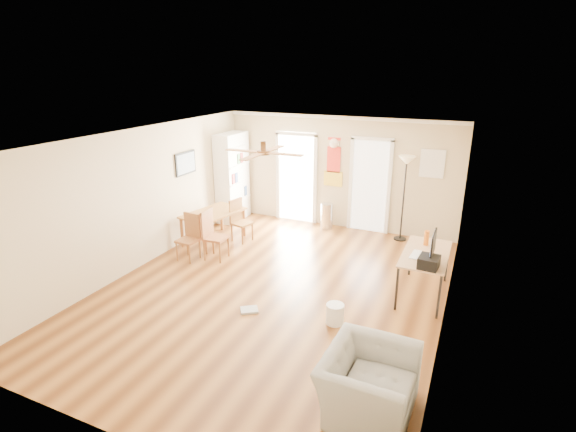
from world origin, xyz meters
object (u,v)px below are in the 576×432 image
at_px(bookshelf, 232,177).
at_px(torchiere_lamp, 403,199).
at_px(dining_table, 214,227).
at_px(wastebasket_a, 335,314).
at_px(armchair, 368,383).
at_px(dining_chair_right_b, 216,235).
at_px(trash_can, 327,216).
at_px(wastebasket_b, 358,344).
at_px(printer, 429,262).
at_px(dining_chair_right_a, 242,221).
at_px(dining_chair_near, 188,238).
at_px(computer_desk, 424,274).

distance_m(bookshelf, torchiere_lamp, 4.09).
distance_m(dining_table, wastebasket_a, 3.99).
distance_m(bookshelf, armchair, 6.87).
distance_m(dining_chair_right_b, armchair, 4.67).
bearing_deg(trash_can, wastebasket_a, -69.08).
bearing_deg(wastebasket_b, armchair, -68.84).
distance_m(printer, armchair, 2.47).
bearing_deg(bookshelf, dining_chair_right_b, -71.18).
xyz_separation_m(bookshelf, dining_chair_right_a, (0.92, -1.18, -0.62)).
height_order(trash_can, torchiere_lamp, torchiere_lamp).
distance_m(bookshelf, printer, 5.61).
relative_size(torchiere_lamp, wastebasket_a, 6.03).
distance_m(bookshelf, dining_chair_near, 2.59).
height_order(dining_chair_right_b, computer_desk, dining_chair_right_b).
relative_size(bookshelf, wastebasket_a, 6.92).
bearing_deg(wastebasket_b, trash_can, 114.10).
bearing_deg(wastebasket_b, wastebasket_a, 130.62).
bearing_deg(dining_chair_near, trash_can, 59.06).
xyz_separation_m(dining_table, armchair, (4.30, -3.55, 0.02)).
bearing_deg(dining_table, wastebasket_b, -33.70).
distance_m(dining_table, trash_can, 2.64).
height_order(trash_can, wastebasket_a, trash_can).
xyz_separation_m(dining_table, wastebasket_a, (3.43, -2.03, -0.18)).
bearing_deg(dining_chair_right_b, torchiere_lamp, -54.64).
bearing_deg(computer_desk, wastebasket_a, -126.85).
bearing_deg(armchair, dining_chair_near, 61.36).
xyz_separation_m(bookshelf, dining_chair_right_b, (0.92, -2.21, -0.58)).
bearing_deg(bookshelf, dining_chair_right_a, -55.95).
distance_m(trash_can, computer_desk, 3.44).
bearing_deg(dining_table, dining_chair_right_b, -54.24).
distance_m(dining_chair_right_b, computer_desk, 3.95).
bearing_deg(armchair, computer_desk, -1.68).
relative_size(bookshelf, torchiere_lamp, 1.15).
height_order(dining_chair_right_b, printer, dining_chair_right_b).
relative_size(printer, wastebasket_b, 1.09).
height_order(dining_chair_near, printer, printer).
height_order(computer_desk, armchair, computer_desk).
height_order(dining_chair_right_b, trash_can, dining_chair_right_b).
xyz_separation_m(torchiere_lamp, wastebasket_b, (0.23, -4.37, -0.78)).
bearing_deg(dining_chair_near, bookshelf, 103.72).
height_order(wastebasket_a, armchair, armchair).
relative_size(dining_chair_right_a, armchair, 0.84).
bearing_deg(printer, dining_chair_near, -176.70).
distance_m(printer, wastebasket_a, 1.62).
distance_m(torchiere_lamp, printer, 3.03).
height_order(dining_table, printer, printer).
distance_m(bookshelf, dining_chair_right_a, 1.62).
bearing_deg(dining_chair_near, wastebasket_a, -12.80).
bearing_deg(computer_desk, wastebasket_b, -105.28).
bearing_deg(wastebasket_b, printer, 66.07).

